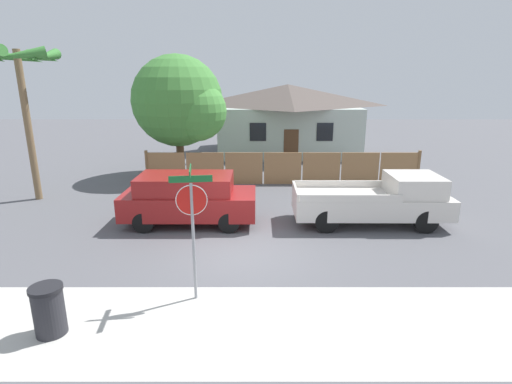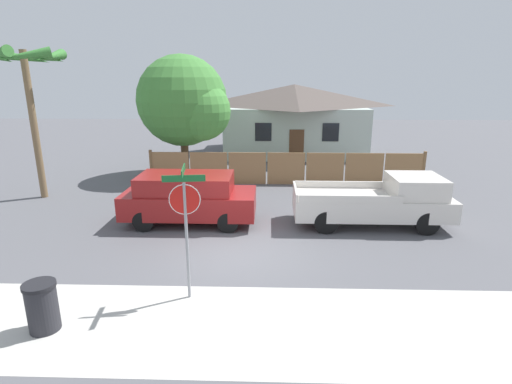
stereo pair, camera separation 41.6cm
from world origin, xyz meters
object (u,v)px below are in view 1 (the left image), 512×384
(house, at_px, (285,118))
(orange_pickup, at_px, (376,200))
(red_suv, at_px, (187,198))
(stop_sign, at_px, (190,212))
(palm_tree, at_px, (17,70))
(trash_bin, at_px, (47,311))
(oak_tree, at_px, (180,103))

(house, xyz_separation_m, orange_pickup, (2.15, -14.47, -1.51))
(red_suv, height_order, stop_sign, stop_sign)
(palm_tree, bearing_deg, red_suv, -23.44)
(palm_tree, height_order, trash_bin, palm_tree)
(oak_tree, relative_size, stop_sign, 1.96)
(oak_tree, bearing_deg, red_suv, -79.02)
(palm_tree, relative_size, trash_bin, 5.87)
(orange_pickup, distance_m, trash_bin, 10.60)
(oak_tree, height_order, red_suv, oak_tree)
(house, bearing_deg, red_suv, -107.36)
(palm_tree, relative_size, orange_pickup, 1.15)
(oak_tree, bearing_deg, orange_pickup, -41.74)
(red_suv, distance_m, orange_pickup, 6.67)
(palm_tree, height_order, stop_sign, palm_tree)
(orange_pickup, relative_size, trash_bin, 5.10)
(stop_sign, height_order, trash_bin, stop_sign)
(oak_tree, height_order, trash_bin, oak_tree)
(trash_bin, bearing_deg, orange_pickup, 37.02)
(stop_sign, bearing_deg, oak_tree, 93.69)
(trash_bin, bearing_deg, stop_sign, 26.38)
(oak_tree, xyz_separation_m, trash_bin, (-0.39, -13.58, -3.25))
(oak_tree, bearing_deg, palm_tree, -143.16)
(stop_sign, distance_m, trash_bin, 3.45)
(oak_tree, relative_size, trash_bin, 5.87)
(oak_tree, xyz_separation_m, palm_tree, (-5.58, -4.18, 1.55))
(stop_sign, bearing_deg, palm_tree, 127.38)
(stop_sign, bearing_deg, red_suv, 93.52)
(oak_tree, relative_size, red_suv, 1.33)
(trash_bin, bearing_deg, red_suv, 74.36)
(oak_tree, distance_m, orange_pickup, 11.20)
(stop_sign, xyz_separation_m, trash_bin, (-2.73, -1.36, -1.61))
(oak_tree, xyz_separation_m, stop_sign, (2.34, -12.23, -1.64))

